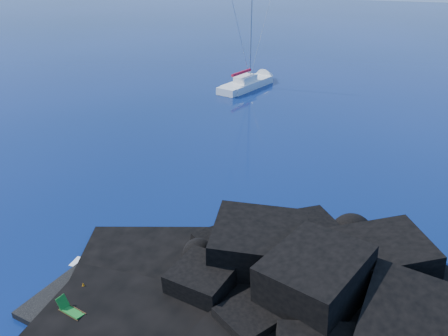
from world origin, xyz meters
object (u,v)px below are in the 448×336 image
at_px(marker_cone, 83,286).
at_px(sailboat, 247,88).
at_px(sunbather, 138,308).
at_px(deck_chair, 72,309).

bearing_deg(marker_cone, sailboat, 97.90).
bearing_deg(marker_cone, sunbather, -3.39).
xyz_separation_m(deck_chair, sunbather, (2.68, 1.53, -0.33)).
height_order(sailboat, deck_chair, sailboat).
bearing_deg(sailboat, marker_cone, -68.12).
relative_size(sunbather, marker_cone, 3.24).
xyz_separation_m(deck_chair, marker_cone, (-0.72, 1.74, -0.24)).
relative_size(deck_chair, marker_cone, 2.90).
relative_size(sailboat, deck_chair, 10.23).
bearing_deg(sailboat, deck_chair, -67.51).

